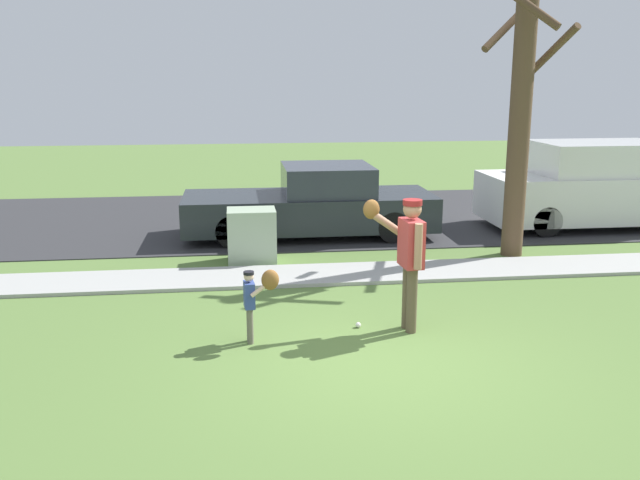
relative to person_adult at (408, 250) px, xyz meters
The scene contains 10 objects.
ground_plane 2.82m from the person_adult, 102.59° to the left, with size 48.00×48.00×0.00m, color #567538.
sidewalk_strip 2.90m from the person_adult, 102.13° to the left, with size 36.00×1.20×0.06m, color #A3A39E.
road_surface 7.73m from the person_adult, 94.24° to the left, with size 36.00×6.80×0.02m, color #2D2D30.
person_adult is the anchor object (origin of this frame).
person_child 2.04m from the person_adult, behind, with size 0.45×0.36×0.98m.
baseball 1.23m from the person_adult, 166.06° to the left, with size 0.07×0.07×0.07m, color white.
utility_cabinet 4.25m from the person_adult, 117.30° to the left, with size 0.87×0.68×0.97m, color #9EB293.
street_tree_near 5.05m from the person_adult, 50.76° to the left, with size 1.85×1.89×5.66m.
parked_pickup_dark 5.71m from the person_adult, 96.05° to the left, with size 5.20×1.95×1.48m.
parked_van_white 8.17m from the person_adult, 45.04° to the left, with size 5.00×1.95×1.88m.
Camera 1 is at (-1.63, -7.46, 3.29)m, focal length 38.58 mm.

